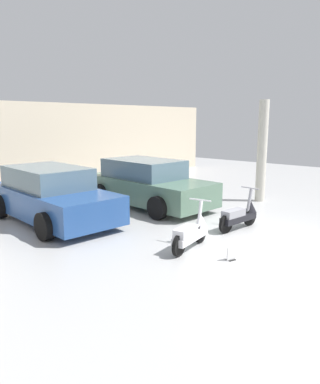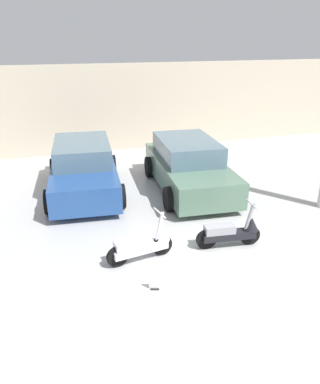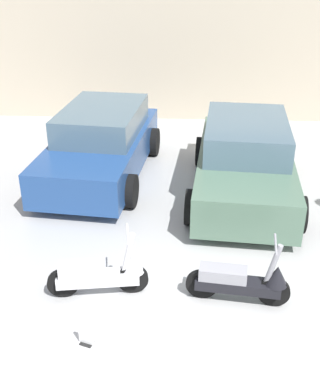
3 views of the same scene
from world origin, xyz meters
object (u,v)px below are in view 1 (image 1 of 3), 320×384
(placard_near_left_scooter, at_px, (231,254))
(support_column_side, at_px, (262,151))
(car_rear_center, at_px, (148,184))
(scooter_front_left, at_px, (192,232))
(car_rear_left, at_px, (52,196))
(scooter_front_right, at_px, (240,215))

(placard_near_left_scooter, height_order, support_column_side, support_column_side)
(car_rear_center, bearing_deg, placard_near_left_scooter, -23.61)
(scooter_front_left, relative_size, car_rear_left, 0.32)
(car_rear_left, relative_size, car_rear_center, 1.00)
(support_column_side, bearing_deg, car_rear_left, 152.80)
(scooter_front_left, relative_size, scooter_front_right, 0.99)
(scooter_front_left, xyz_separation_m, car_rear_center, (2.27, 3.33, 0.34))
(scooter_front_right, relative_size, car_rear_center, 0.33)
(car_rear_center, height_order, support_column_side, support_column_side)
(scooter_front_right, height_order, support_column_side, support_column_side)
(scooter_front_right, height_order, placard_near_left_scooter, scooter_front_right)
(car_rear_left, bearing_deg, car_rear_center, 81.81)
(scooter_front_right, relative_size, placard_near_left_scooter, 5.46)
(scooter_front_left, xyz_separation_m, scooter_front_right, (1.93, -0.06, 0.00))
(scooter_front_left, relative_size, car_rear_center, 0.32)
(support_column_side, bearing_deg, scooter_front_right, -161.72)
(scooter_front_left, height_order, car_rear_left, car_rear_left)
(scooter_front_left, relative_size, support_column_side, 0.43)
(car_rear_left, relative_size, placard_near_left_scooter, 16.78)
(scooter_front_left, distance_m, placard_near_left_scooter, 1.01)
(placard_near_left_scooter, bearing_deg, scooter_front_left, 87.21)
(car_rear_center, relative_size, placard_near_left_scooter, 16.78)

